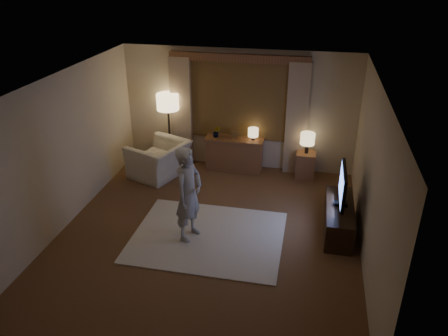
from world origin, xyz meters
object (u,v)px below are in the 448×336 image
(side_table, at_px, (305,165))
(tv_stand, at_px, (338,218))
(person, at_px, (189,194))
(sideboard, at_px, (234,155))
(armchair, at_px, (159,160))

(side_table, xyz_separation_m, tv_stand, (0.64, -1.95, -0.03))
(tv_stand, relative_size, person, 0.87)
(sideboard, xyz_separation_m, tv_stand, (2.18, -2.00, -0.10))
(sideboard, relative_size, side_table, 2.14)
(sideboard, height_order, person, person)
(sideboard, bearing_deg, armchair, -157.94)
(sideboard, relative_size, armchair, 1.06)
(armchair, bearing_deg, tv_stand, 89.85)
(side_table, distance_m, tv_stand, 2.06)
(person, bearing_deg, armchair, 48.37)
(tv_stand, bearing_deg, sideboard, 137.46)
(person, bearing_deg, side_table, -16.66)
(person, bearing_deg, sideboard, 12.06)
(sideboard, height_order, armchair, armchair)
(side_table, xyz_separation_m, person, (-1.79, -2.66, 0.55))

